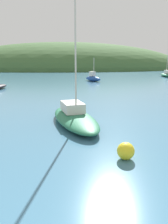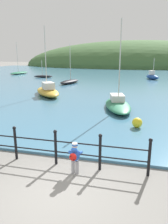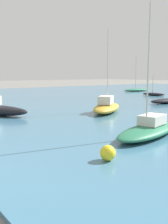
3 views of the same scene
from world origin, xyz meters
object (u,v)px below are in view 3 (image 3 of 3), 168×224
(boat_mid_harbor, at_px, (149,129))
(mooring_buoy, at_px, (108,153))
(boat_twin_mast, at_px, (154,94))
(boat_far_left, at_px, (136,90))
(boat_green_fishing, at_px, (168,101))
(boat_far_right, at_px, (107,107))

(boat_mid_harbor, xyz_separation_m, mooring_buoy, (1.32, -3.65, -0.06))
(boat_twin_mast, xyz_separation_m, mooring_buoy, (14.77, -21.46, 0.05))
(boat_twin_mast, relative_size, mooring_buoy, 6.14)
(boat_mid_harbor, relative_size, boat_far_left, 0.98)
(boat_mid_harbor, xyz_separation_m, boat_twin_mast, (-13.44, 17.80, -0.11))
(boat_green_fishing, bearing_deg, mooring_buoy, -61.22)
(boat_far_right, bearing_deg, boat_mid_harbor, -27.98)
(boat_twin_mast, relative_size, boat_far_left, 0.54)
(boat_far_right, relative_size, mooring_buoy, 11.71)
(boat_green_fishing, bearing_deg, boat_mid_harbor, -58.71)
(boat_green_fishing, xyz_separation_m, mooring_buoy, (8.42, -15.32, -0.01))
(boat_mid_harbor, bearing_deg, mooring_buoy, -70.09)
(boat_far_right, distance_m, mooring_buoy, 10.50)
(boat_green_fishing, distance_m, boat_twin_mast, 8.83)
(boat_far_right, bearing_deg, boat_green_fishing, 94.53)
(boat_mid_harbor, bearing_deg, boat_green_fishing, 121.29)
(boat_green_fishing, xyz_separation_m, boat_far_right, (0.65, -8.25, 0.14))
(boat_mid_harbor, distance_m, boat_far_right, 7.29)
(boat_far_left, bearing_deg, mooring_buoy, -50.37)
(boat_green_fishing, height_order, boat_far_left, boat_far_left)
(mooring_buoy, bearing_deg, boat_far_left, 129.63)
(boat_twin_mast, bearing_deg, boat_far_right, -64.04)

